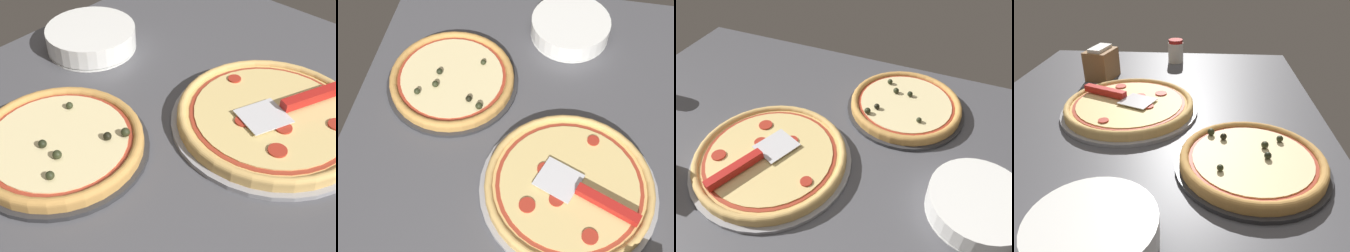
% 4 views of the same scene
% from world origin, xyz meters
% --- Properties ---
extents(ground_plane, '(1.29, 1.05, 0.04)m').
position_xyz_m(ground_plane, '(0.00, 0.00, -0.02)').
color(ground_plane, '#4C4C51').
extents(pizza_pan_front, '(0.41, 0.41, 0.01)m').
position_xyz_m(pizza_pan_front, '(-0.03, -0.05, 0.01)').
color(pizza_pan_front, '#939399').
rests_on(pizza_pan_front, ground_plane).
extents(pizza_front, '(0.38, 0.38, 0.03)m').
position_xyz_m(pizza_front, '(-0.03, -0.05, 0.02)').
color(pizza_front, '#DBAD60').
rests_on(pizza_front, pizza_pan_front).
extents(pizza_pan_back, '(0.35, 0.35, 0.01)m').
position_xyz_m(pizza_pan_back, '(0.23, 0.29, 0.01)').
color(pizza_pan_back, '#2D2D30').
rests_on(pizza_pan_back, ground_plane).
extents(pizza_back, '(0.33, 0.33, 0.04)m').
position_xyz_m(pizza_back, '(0.23, 0.29, 0.02)').
color(pizza_back, '#C68E47').
rests_on(pizza_back, pizza_pan_back).
extents(serving_spatula, '(0.14, 0.24, 0.02)m').
position_xyz_m(serving_spatula, '(-0.06, -0.11, 0.04)').
color(serving_spatula, silver).
rests_on(serving_spatula, pizza_front).
extents(plate_stack, '(0.22, 0.22, 0.06)m').
position_xyz_m(plate_stack, '(0.47, -0.00, 0.03)').
color(plate_stack, white).
rests_on(plate_stack, ground_plane).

